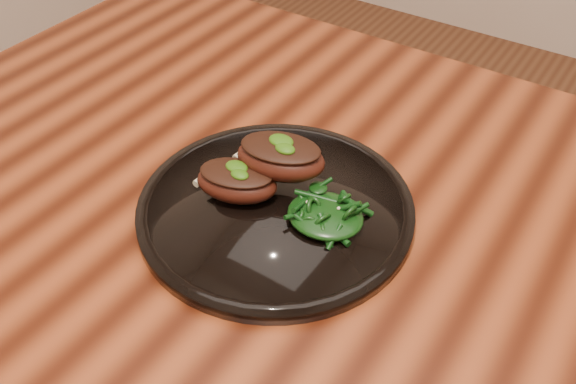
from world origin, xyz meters
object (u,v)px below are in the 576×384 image
(plate, at_px, (276,209))
(lamb_chop_front, at_px, (236,181))
(desk, at_px, (469,327))
(greens_heap, at_px, (325,212))

(plate, bearing_deg, lamb_chop_front, -166.17)
(desk, distance_m, plate, 0.25)
(desk, xyz_separation_m, plate, (-0.23, -0.04, 0.09))
(desk, relative_size, lamb_chop_front, 15.18)
(lamb_chop_front, relative_size, greens_heap, 1.25)
(lamb_chop_front, xyz_separation_m, greens_heap, (0.10, 0.02, -0.01))
(plate, relative_size, greens_heap, 3.65)
(lamb_chop_front, bearing_deg, plate, 13.83)
(desk, xyz_separation_m, lamb_chop_front, (-0.27, -0.05, 0.12))
(desk, bearing_deg, greens_heap, -168.49)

